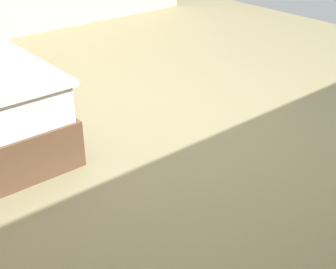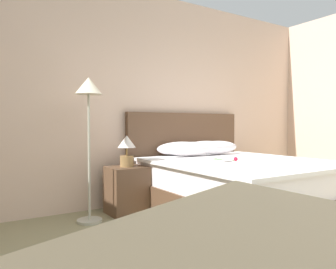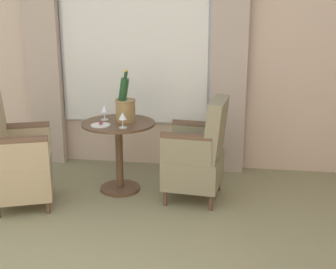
# 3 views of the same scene
# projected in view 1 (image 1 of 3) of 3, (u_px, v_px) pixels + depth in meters

# --- Properties ---
(ground_plane) EXTENTS (8.08, 8.08, 0.00)m
(ground_plane) POSITION_uv_depth(u_px,v_px,m) (160.00, 132.00, 3.80)
(ground_plane) COLOR gray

